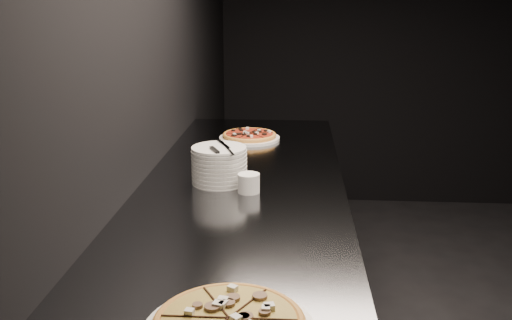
# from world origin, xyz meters

# --- Properties ---
(wall_left) EXTENTS (0.02, 5.00, 2.80)m
(wall_left) POSITION_xyz_m (-2.50, 0.00, 1.40)
(wall_left) COLOR black
(wall_left) RESTS_ON floor
(counter) EXTENTS (0.74, 2.44, 0.92)m
(counter) POSITION_xyz_m (-2.13, 0.00, 0.46)
(counter) COLOR #585A5F
(counter) RESTS_ON floor
(pizza_tomato) EXTENTS (0.29, 0.29, 0.03)m
(pizza_tomato) POSITION_xyz_m (-2.16, 0.76, 0.94)
(pizza_tomato) COLOR white
(pizza_tomato) RESTS_ON counter
(plate_stack) EXTENTS (0.20, 0.20, 0.13)m
(plate_stack) POSITION_xyz_m (-2.21, 0.10, 0.99)
(plate_stack) COLOR white
(plate_stack) RESTS_ON counter
(cutlery) EXTENTS (0.08, 0.21, 0.01)m
(cutlery) POSITION_xyz_m (-2.21, 0.09, 1.06)
(cutlery) COLOR #B0B2B7
(cutlery) RESTS_ON plate_stack
(ramekin) EXTENTS (0.08, 0.08, 0.07)m
(ramekin) POSITION_xyz_m (-2.10, -0.00, 0.96)
(ramekin) COLOR silver
(ramekin) RESTS_ON counter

